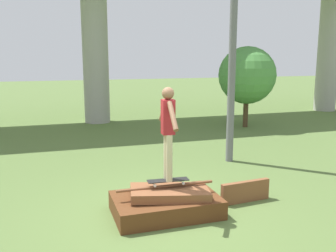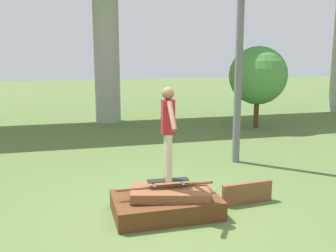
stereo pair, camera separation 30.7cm
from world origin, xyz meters
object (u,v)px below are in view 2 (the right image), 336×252
skateboard (168,181)px  utility_pole (241,3)px  tree_behind_left (258,76)px  skater (168,127)px

skateboard → utility_pole: 5.32m
tree_behind_left → skater: bearing=-127.8°
skater → utility_pole: size_ratio=0.21×
utility_pole → tree_behind_left: (2.93, 4.40, -2.11)m
utility_pole → tree_behind_left: utility_pole is taller
skateboard → skater: size_ratio=0.46×
skater → utility_pole: bearing=46.7°
skater → tree_behind_left: 9.19m
skater → utility_pole: utility_pole is taller
skateboard → tree_behind_left: size_ratio=0.24×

